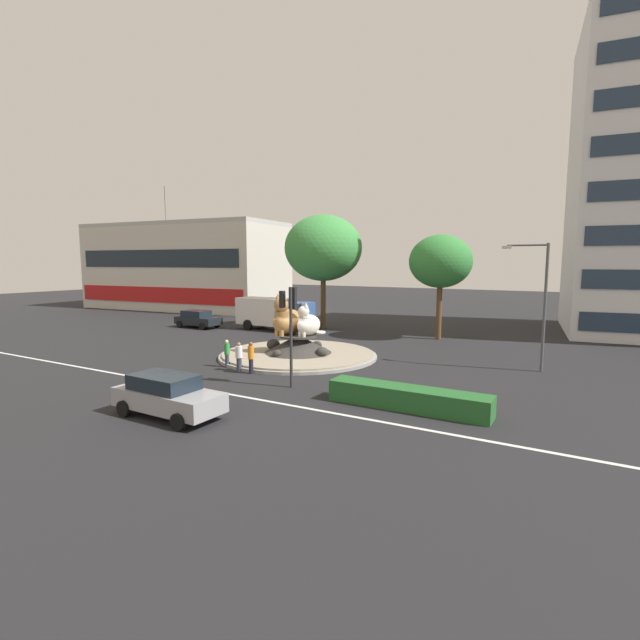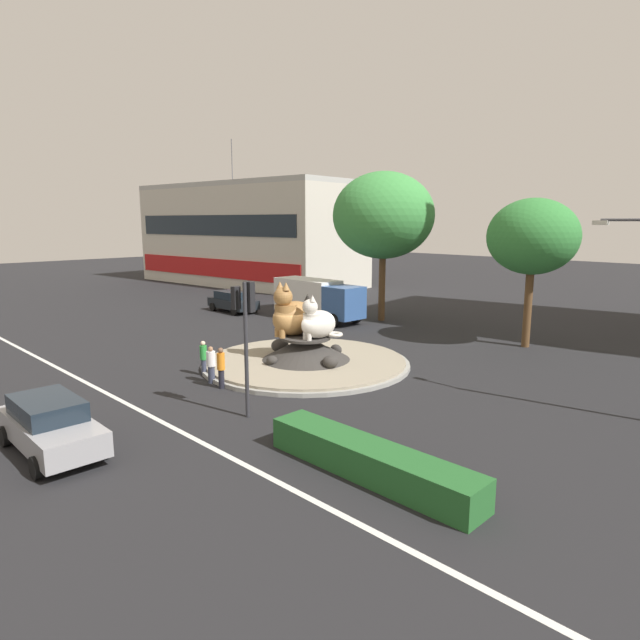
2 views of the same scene
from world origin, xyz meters
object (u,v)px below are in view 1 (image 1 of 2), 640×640
(cat_statue_tabby, at_px, (287,320))
(pedestrian_orange_shirt, at_px, (251,357))
(broadleaf_tree_behind_island, at_px, (323,248))
(cat_statue_white, at_px, (308,323))
(pedestrian_green_shirt, at_px, (227,353))
(traffic_light_mast, at_px, (290,314))
(shophouse_block, at_px, (185,266))
(streetlight_arm, at_px, (540,297))
(hatchback_near_shophouse, at_px, (167,395))
(second_tree_near_tower, at_px, (441,262))
(pedestrian_white_shirt, at_px, (239,356))
(delivery_box_truck, at_px, (274,313))
(sedan_on_far_lane, at_px, (198,319))

(cat_statue_tabby, xyz_separation_m, pedestrian_orange_shirt, (0.86, -4.72, -1.44))
(broadleaf_tree_behind_island, height_order, pedestrian_orange_shirt, broadleaf_tree_behind_island)
(cat_statue_white, relative_size, pedestrian_green_shirt, 1.39)
(pedestrian_green_shirt, bearing_deg, cat_statue_tabby, 93.25)
(traffic_light_mast, bearing_deg, shophouse_block, 46.01)
(streetlight_arm, height_order, hatchback_near_shophouse, streetlight_arm)
(shophouse_block, height_order, hatchback_near_shophouse, shophouse_block)
(second_tree_near_tower, xyz_separation_m, pedestrian_white_shirt, (-6.48, -16.06, -5.14))
(pedestrian_orange_shirt, bearing_deg, delivery_box_truck, -179.58)
(pedestrian_green_shirt, distance_m, pedestrian_orange_shirt, 2.23)
(cat_statue_white, distance_m, pedestrian_white_shirt, 5.32)
(shophouse_block, bearing_deg, second_tree_near_tower, -18.35)
(cat_statue_tabby, distance_m, second_tree_near_tower, 13.63)
(pedestrian_orange_shirt, height_order, hatchback_near_shophouse, pedestrian_orange_shirt)
(pedestrian_orange_shirt, bearing_deg, cat_statue_white, 144.06)
(delivery_box_truck, bearing_deg, pedestrian_orange_shirt, -57.43)
(shophouse_block, bearing_deg, delivery_box_truck, -31.57)
(traffic_light_mast, distance_m, streetlight_arm, 13.69)
(hatchback_near_shophouse, bearing_deg, pedestrian_orange_shirt, 103.47)
(traffic_light_mast, xyz_separation_m, shophouse_block, (-33.09, 25.58, 1.86))
(second_tree_near_tower, distance_m, pedestrian_orange_shirt, 17.85)
(broadleaf_tree_behind_island, xyz_separation_m, hatchback_near_shophouse, (6.73, -24.10, -6.31))
(pedestrian_green_shirt, height_order, pedestrian_white_shirt, pedestrian_white_shirt)
(cat_statue_white, xyz_separation_m, sedan_on_far_lane, (-15.80, 6.57, -1.35))
(shophouse_block, height_order, pedestrian_orange_shirt, shophouse_block)
(shophouse_block, xyz_separation_m, sedan_on_far_lane, (14.43, -12.75, -4.56))
(hatchback_near_shophouse, distance_m, delivery_box_truck, 23.28)
(broadleaf_tree_behind_island, xyz_separation_m, pedestrian_green_shirt, (2.97, -16.34, -6.32))
(pedestrian_green_shirt, distance_m, pedestrian_white_shirt, 1.28)
(cat_statue_tabby, bearing_deg, shophouse_block, -118.19)
(pedestrian_orange_shirt, bearing_deg, pedestrian_white_shirt, -129.13)
(traffic_light_mast, bearing_deg, broadleaf_tree_behind_island, 18.79)
(pedestrian_green_shirt, bearing_deg, pedestrian_orange_shirt, 6.21)
(cat_statue_white, distance_m, broadleaf_tree_behind_island, 13.98)
(cat_statue_tabby, relative_size, traffic_light_mast, 0.56)
(streetlight_arm, height_order, pedestrian_green_shirt, streetlight_arm)
(cat_statue_white, distance_m, streetlight_arm, 13.28)
(broadleaf_tree_behind_island, bearing_deg, pedestrian_green_shirt, -79.71)
(pedestrian_white_shirt, bearing_deg, pedestrian_orange_shirt, -128.76)
(cat_statue_white, xyz_separation_m, pedestrian_orange_shirt, (-0.47, -5.09, -1.24))
(broadleaf_tree_behind_island, bearing_deg, delivery_box_truck, -136.39)
(pedestrian_green_shirt, bearing_deg, traffic_light_mast, 3.02)
(delivery_box_truck, bearing_deg, cat_statue_white, -43.28)
(broadleaf_tree_behind_island, xyz_separation_m, sedan_on_far_lane, (-10.21, -5.23, -6.35))
(cat_statue_white, bearing_deg, second_tree_near_tower, 162.71)
(broadleaf_tree_behind_island, relative_size, hatchback_near_shophouse, 2.21)
(second_tree_near_tower, distance_m, pedestrian_white_shirt, 18.06)
(traffic_light_mast, distance_m, pedestrian_orange_shirt, 4.38)
(traffic_light_mast, relative_size, shophouse_block, 0.18)
(streetlight_arm, relative_size, delivery_box_truck, 0.97)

